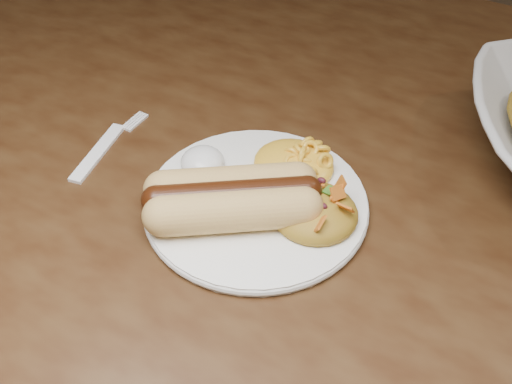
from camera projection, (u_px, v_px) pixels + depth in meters
The scene contains 7 objects.
table at pixel (323, 211), 0.73m from camera, with size 1.60×0.90×0.75m.
plate at pixel (256, 203), 0.60m from camera, with size 0.22×0.22×0.01m, color white.
hotdog at pixel (232, 198), 0.57m from camera, with size 0.13×0.14×0.04m.
mac_and_cheese at pixel (294, 155), 0.62m from camera, with size 0.09×0.08×0.03m, color #FFAF37.
sour_cream at pixel (202, 158), 0.62m from camera, with size 0.05×0.05×0.03m, color white.
taco_salad at pixel (314, 206), 0.56m from camera, with size 0.09×0.08×0.04m.
fork at pixel (98, 152), 0.66m from camera, with size 0.02×0.13×0.00m, color white.
Camera 1 is at (0.18, -0.48, 1.18)m, focal length 42.00 mm.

